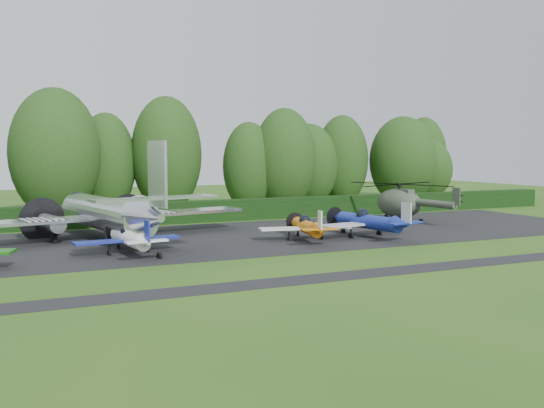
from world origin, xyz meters
name	(u,v)px	position (x,y,z in m)	size (l,w,h in m)	color
ground	(260,261)	(0.00, 0.00, 0.00)	(160.00, 160.00, 0.00)	#285317
apron	(208,239)	(0.00, 10.00, 0.00)	(70.00, 18.00, 0.01)	black
taxiway_verge	(305,280)	(0.00, -6.00, 0.00)	(70.00, 2.00, 0.00)	black
hedgerow	(171,223)	(0.00, 21.00, 0.00)	(90.00, 1.60, 2.00)	black
transport_plane	(107,214)	(-7.26, 11.52, 2.11)	(23.64, 18.13, 7.57)	silver
light_plane_white	(130,238)	(-6.81, 5.33, 1.10)	(6.85, 7.20, 2.63)	white
light_plane_orange	(307,227)	(6.31, 5.96, 1.10)	(6.87, 7.23, 2.64)	orange
light_plane_blue	(368,221)	(11.46, 5.58, 1.27)	(7.97, 8.38, 3.06)	navy
helicopter	(399,201)	(20.61, 14.18, 1.94)	(11.21, 13.13, 3.61)	#3F4837
sign_board	(404,202)	(25.82, 20.50, 1.13)	(2.98, 0.11, 1.67)	#3F3326
tree_0	(423,158)	(39.30, 34.39, 5.65)	(6.32, 6.32, 11.33)	black
tree_1	(342,160)	(24.29, 31.12, 5.53)	(6.47, 6.47, 11.08)	black
tree_2	(249,166)	(11.22, 29.37, 4.95)	(5.88, 5.88, 9.92)	black
tree_4	(403,160)	(32.01, 29.20, 5.49)	(8.37, 8.37, 11.01)	black
tree_5	(167,155)	(2.31, 31.15, 6.28)	(7.59, 7.59, 12.59)	black
tree_6	(106,163)	(-3.89, 32.47, 5.36)	(6.17, 6.17, 10.75)	black
tree_8	(55,154)	(-9.25, 29.17, 6.41)	(8.69, 8.69, 12.84)	black
tree_9	(308,165)	(19.55, 30.93, 4.97)	(7.10, 7.10, 9.96)	black
tree_11	(284,159)	(15.08, 28.28, 5.74)	(7.11, 7.11, 11.50)	black
tree_12	(424,169)	(37.86, 32.35, 4.21)	(7.47, 7.47, 8.43)	black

